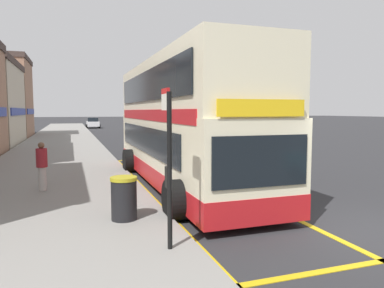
{
  "coord_description": "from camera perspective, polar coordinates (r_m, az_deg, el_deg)",
  "views": [
    {
      "loc": [
        -6.22,
        -6.05,
        2.66
      ],
      "look_at": [
        -2.12,
        6.04,
        1.47
      ],
      "focal_mm": 33.46,
      "sensor_mm": 36.0,
      "label": 1
    }
  ],
  "objects": [
    {
      "name": "parked_car_white_ahead",
      "position": [
        57.71,
        -15.53,
        3.26
      ],
      "size": [
        2.09,
        4.2,
        1.62
      ],
      "rotation": [
        0.0,
        0.0,
        -0.04
      ],
      "color": "silver",
      "rests_on": "ground"
    },
    {
      "name": "ground_plane",
      "position": [
        38.65,
        -9.44,
        1.28
      ],
      "size": [
        260.0,
        260.0,
        0.0
      ],
      "primitive_type": "plane",
      "color": "#28282B"
    },
    {
      "name": "bus_stop_sign",
      "position": [
        6.49,
        -3.78,
        -2.0
      ],
      "size": [
        0.09,
        0.51,
        2.93
      ],
      "color": "black",
      "rests_on": "pavement_near"
    },
    {
      "name": "pedestrian_waiting_near_sign",
      "position": [
        12.26,
        -22.81,
        -3.03
      ],
      "size": [
        0.34,
        0.34,
        1.54
      ],
      "color": "#B7B2AD",
      "rests_on": "pavement_near"
    },
    {
      "name": "litter_bin",
      "position": [
        8.52,
        -10.79,
        -8.46
      ],
      "size": [
        0.62,
        0.62,
        1.0
      ],
      "color": "black",
      "rests_on": "pavement_near"
    },
    {
      "name": "pavement_near",
      "position": [
        38.15,
        -19.87,
        1.09
      ],
      "size": [
        6.0,
        76.0,
        0.14
      ],
      "primitive_type": "cube",
      "color": "gray",
      "rests_on": "ground"
    },
    {
      "name": "double_decker_bus",
      "position": [
        12.87,
        -1.73,
        2.66
      ],
      "size": [
        3.29,
        11.47,
        4.4
      ],
      "color": "beige",
      "rests_on": "ground"
    },
    {
      "name": "bus_bay_markings",
      "position": [
        12.82,
        -1.37,
        -6.64
      ],
      "size": [
        3.04,
        14.7,
        0.01
      ],
      "color": "gold",
      "rests_on": "ground"
    }
  ]
}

